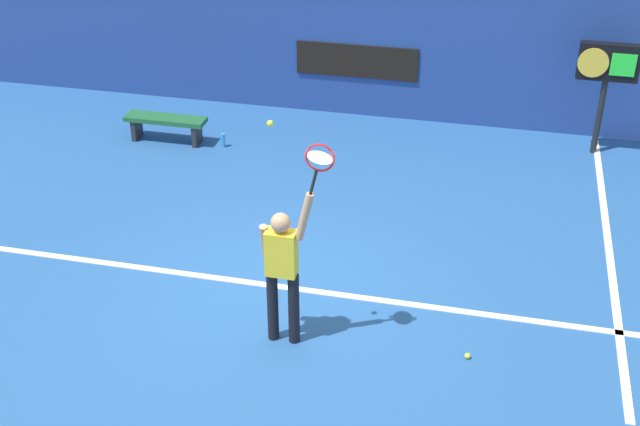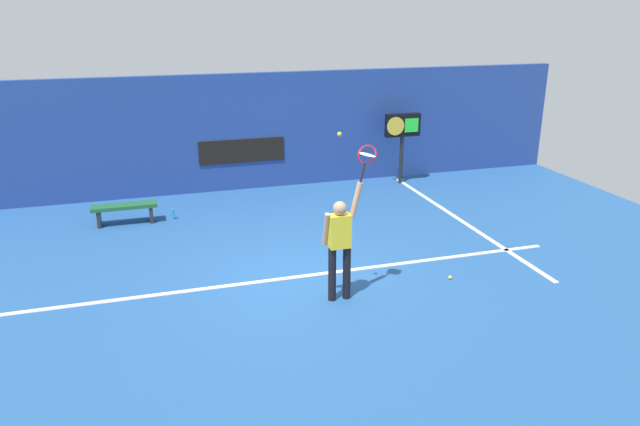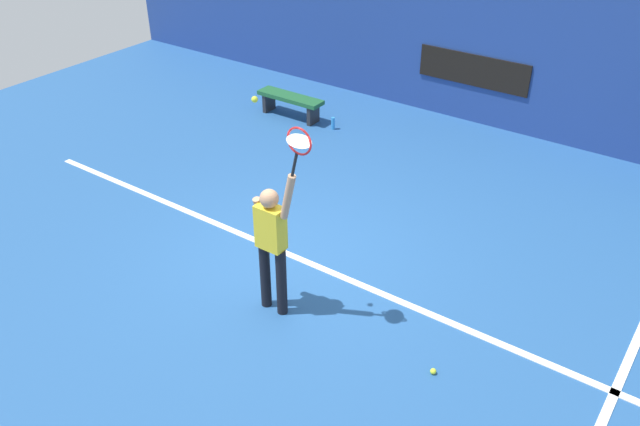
{
  "view_description": "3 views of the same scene",
  "coord_description": "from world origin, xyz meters",
  "px_view_note": "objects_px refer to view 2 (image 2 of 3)",
  "views": [
    {
      "loc": [
        2.59,
        -8.37,
        6.18
      ],
      "look_at": [
        0.78,
        -0.59,
        1.54
      ],
      "focal_mm": 47.02,
      "sensor_mm": 36.0,
      "label": 1
    },
    {
      "loc": [
        -2.44,
        -9.38,
        4.6
      ],
      "look_at": [
        0.26,
        -0.45,
        1.35
      ],
      "focal_mm": 33.69,
      "sensor_mm": 36.0,
      "label": 2
    },
    {
      "loc": [
        4.53,
        -5.79,
        5.34
      ],
      "look_at": [
        0.79,
        -0.48,
        1.28
      ],
      "focal_mm": 37.02,
      "sensor_mm": 36.0,
      "label": 3
    }
  ],
  "objects_px": {
    "court_bench": "(125,209)",
    "spare_ball": "(450,277)",
    "tennis_player": "(340,242)",
    "scoreboard_clock": "(402,129)",
    "water_bottle": "(173,214)",
    "tennis_racket": "(367,157)",
    "tennis_ball": "(339,134)"
  },
  "relations": [
    {
      "from": "tennis_racket",
      "to": "court_bench",
      "type": "distance_m",
      "value": 6.43
    },
    {
      "from": "tennis_racket",
      "to": "scoreboard_clock",
      "type": "bearing_deg",
      "value": 60.87
    },
    {
      "from": "spare_ball",
      "to": "court_bench",
      "type": "bearing_deg",
      "value": 139.89
    },
    {
      "from": "scoreboard_clock",
      "to": "tennis_ball",
      "type": "bearing_deg",
      "value": -122.12
    },
    {
      "from": "tennis_player",
      "to": "court_bench",
      "type": "xyz_separation_m",
      "value": [
        -3.38,
        4.76,
        -0.67
      ]
    },
    {
      "from": "court_bench",
      "to": "water_bottle",
      "type": "height_order",
      "value": "court_bench"
    },
    {
      "from": "tennis_player",
      "to": "scoreboard_clock",
      "type": "xyz_separation_m",
      "value": [
        3.75,
        5.97,
        0.48
      ]
    },
    {
      "from": "tennis_racket",
      "to": "court_bench",
      "type": "bearing_deg",
      "value": 128.6
    },
    {
      "from": "tennis_racket",
      "to": "scoreboard_clock",
      "type": "relative_size",
      "value": 0.33
    },
    {
      "from": "spare_ball",
      "to": "tennis_racket",
      "type": "bearing_deg",
      "value": -175.41
    },
    {
      "from": "court_bench",
      "to": "water_bottle",
      "type": "distance_m",
      "value": 1.04
    },
    {
      "from": "court_bench",
      "to": "spare_ball",
      "type": "relative_size",
      "value": 20.59
    },
    {
      "from": "spare_ball",
      "to": "water_bottle",
      "type": "bearing_deg",
      "value": 134.06
    },
    {
      "from": "tennis_player",
      "to": "tennis_racket",
      "type": "xyz_separation_m",
      "value": [
        0.42,
        -0.0,
        1.36
      ]
    },
    {
      "from": "court_bench",
      "to": "water_bottle",
      "type": "bearing_deg",
      "value": 0.0
    },
    {
      "from": "tennis_player",
      "to": "spare_ball",
      "type": "relative_size",
      "value": 29.19
    },
    {
      "from": "tennis_player",
      "to": "scoreboard_clock",
      "type": "bearing_deg",
      "value": 57.85
    },
    {
      "from": "tennis_ball",
      "to": "water_bottle",
      "type": "distance_m",
      "value": 6.0
    },
    {
      "from": "tennis_racket",
      "to": "water_bottle",
      "type": "relative_size",
      "value": 2.61
    },
    {
      "from": "tennis_racket",
      "to": "tennis_player",
      "type": "bearing_deg",
      "value": 179.42
    },
    {
      "from": "tennis_ball",
      "to": "scoreboard_clock",
      "type": "distance_m",
      "value": 7.27
    },
    {
      "from": "scoreboard_clock",
      "to": "water_bottle",
      "type": "relative_size",
      "value": 7.87
    },
    {
      "from": "tennis_player",
      "to": "spare_ball",
      "type": "height_order",
      "value": "tennis_player"
    },
    {
      "from": "tennis_player",
      "to": "scoreboard_clock",
      "type": "relative_size",
      "value": 1.05
    },
    {
      "from": "scoreboard_clock",
      "to": "spare_ball",
      "type": "distance_m",
      "value": 6.23
    },
    {
      "from": "tennis_player",
      "to": "water_bottle",
      "type": "relative_size",
      "value": 8.27
    },
    {
      "from": "tennis_player",
      "to": "spare_ball",
      "type": "bearing_deg",
      "value": 3.56
    },
    {
      "from": "court_bench",
      "to": "spare_ball",
      "type": "bearing_deg",
      "value": -40.11
    },
    {
      "from": "tennis_player",
      "to": "water_bottle",
      "type": "distance_m",
      "value": 5.39
    },
    {
      "from": "tennis_racket",
      "to": "court_bench",
      "type": "xyz_separation_m",
      "value": [
        -3.8,
        4.77,
        -2.04
      ]
    },
    {
      "from": "tennis_racket",
      "to": "spare_ball",
      "type": "height_order",
      "value": "tennis_racket"
    },
    {
      "from": "scoreboard_clock",
      "to": "water_bottle",
      "type": "height_order",
      "value": "scoreboard_clock"
    }
  ]
}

